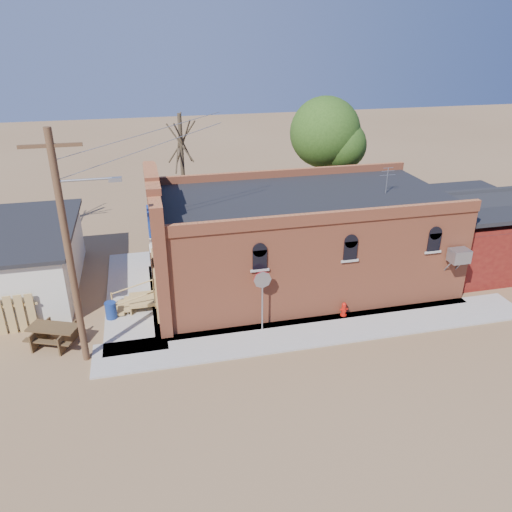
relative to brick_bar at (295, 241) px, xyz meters
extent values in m
plane|color=brown|center=(-1.64, -5.49, -2.34)|extent=(120.00, 120.00, 0.00)
cube|color=#9E9991|center=(-0.14, -4.59, -2.30)|extent=(19.00, 2.20, 0.08)
cube|color=#9E9991|center=(-7.94, 0.51, -2.30)|extent=(2.60, 10.00, 0.08)
cube|color=#C45F3C|center=(0.36, 0.01, -0.09)|extent=(14.00, 7.00, 4.50)
cube|color=black|center=(0.36, 0.01, 2.21)|extent=(13.80, 6.80, 0.12)
cube|color=#C45F3C|center=(-6.64, 0.01, 0.56)|extent=(0.50, 7.40, 5.80)
cube|color=navy|center=(-6.94, -1.19, 1.66)|extent=(0.08, 1.10, 1.56)
cube|color=gray|center=(6.46, -3.94, 0.26)|extent=(0.85, 0.65, 0.60)
cube|color=#57110F|center=(9.86, 0.01, -0.74)|extent=(5.00, 6.00, 3.20)
cylinder|color=#48341C|center=(-9.84, -4.29, 2.16)|extent=(0.26, 0.26, 9.00)
cube|color=#48341C|center=(-9.84, -4.29, 6.06)|extent=(2.00, 0.12, 0.12)
cylinder|color=gray|center=(-8.94, -4.29, 4.86)|extent=(1.80, 0.08, 0.08)
cube|color=gray|center=(-7.94, -4.29, 4.81)|extent=(0.45, 0.22, 0.14)
cylinder|color=#493C2A|center=(-4.64, 7.51, 1.41)|extent=(0.24, 0.24, 7.50)
cylinder|color=#493C2A|center=(4.36, 8.01, 0.81)|extent=(0.28, 0.28, 6.30)
sphere|color=#254614|center=(4.36, 8.01, 3.61)|extent=(4.40, 4.40, 4.40)
cylinder|color=#B0120A|center=(1.21, -3.69, -2.23)|extent=(0.30, 0.30, 0.05)
cylinder|color=#B0120A|center=(1.21, -3.69, -1.96)|extent=(0.21, 0.21, 0.49)
sphere|color=#B0120A|center=(1.21, -3.69, -1.70)|extent=(0.20, 0.20, 0.20)
cylinder|color=#B0120A|center=(1.21, -3.82, -1.95)|extent=(0.09, 0.11, 0.09)
cylinder|color=#B0120A|center=(1.09, -3.69, -1.95)|extent=(0.11, 0.09, 0.09)
cylinder|color=#B0120A|center=(1.34, -3.69, -1.95)|extent=(0.11, 0.09, 0.09)
cylinder|color=gray|center=(-2.63, -3.95, -1.00)|extent=(0.09, 0.09, 2.51)
cylinder|color=gray|center=(-2.63, -3.98, 0.14)|extent=(0.75, 0.04, 0.75)
cylinder|color=red|center=(-2.63, -3.93, 0.14)|extent=(0.75, 0.04, 0.75)
cylinder|color=navy|center=(-8.94, -1.50, -1.87)|extent=(0.64, 0.64, 0.77)
cube|color=#48341C|center=(-11.76, -2.69, -1.95)|extent=(0.66, 1.46, 0.78)
cube|color=#48341C|center=(-10.53, -3.21, -1.95)|extent=(0.66, 1.46, 0.78)
cube|color=#48341C|center=(-11.14, -2.95, -1.54)|extent=(2.19, 1.59, 0.07)
cube|color=#48341C|center=(-11.38, -3.51, -1.87)|extent=(1.95, 1.03, 0.06)
cube|color=#48341C|center=(-10.91, -2.39, -1.87)|extent=(1.95, 1.03, 0.06)
camera|label=1|loc=(-7.07, -21.58, 9.54)|focal=35.00mm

